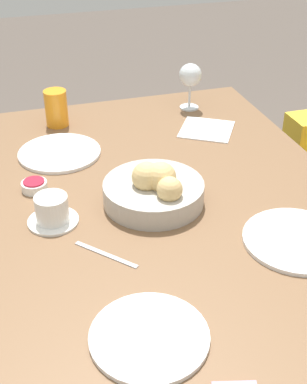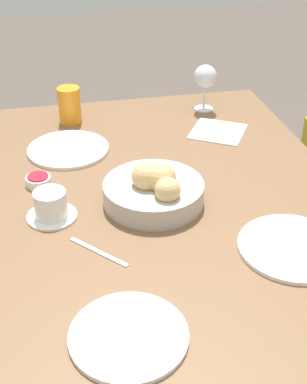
% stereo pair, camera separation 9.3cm
% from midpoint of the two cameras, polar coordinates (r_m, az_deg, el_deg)
% --- Properties ---
extents(dining_table, '(1.45, 0.92, 0.74)m').
position_cam_midpoint_polar(dining_table, '(1.35, 4.53, -5.47)').
color(dining_table, brown).
rests_on(dining_table, ground_plane).
extents(bread_basket, '(0.25, 0.25, 0.12)m').
position_cam_midpoint_polar(bread_basket, '(1.31, 2.12, 0.19)').
color(bread_basket, '#B2ADA3').
rests_on(bread_basket, dining_table).
extents(plate_near_left, '(0.24, 0.24, 0.01)m').
position_cam_midpoint_polar(plate_near_left, '(1.58, -7.43, 4.51)').
color(plate_near_left, white).
rests_on(plate_near_left, dining_table).
extents(plate_near_right, '(0.22, 0.22, 0.01)m').
position_cam_midpoint_polar(plate_near_right, '(0.99, 0.11, -15.16)').
color(plate_near_right, white).
rests_on(plate_near_right, dining_table).
extents(plate_far_center, '(0.24, 0.24, 0.01)m').
position_cam_midpoint_polar(plate_far_center, '(1.23, 16.77, -5.73)').
color(plate_far_center, white).
rests_on(plate_far_center, dining_table).
extents(juice_glass, '(0.07, 0.07, 0.12)m').
position_cam_midpoint_polar(juice_glass, '(1.74, -7.42, 9.16)').
color(juice_glass, orange).
rests_on(juice_glass, dining_table).
extents(wine_glass, '(0.08, 0.08, 0.16)m').
position_cam_midpoint_polar(wine_glass, '(1.81, 7.04, 11.96)').
color(wine_glass, silver).
rests_on(wine_glass, dining_table).
extents(coffee_cup, '(0.12, 0.12, 0.07)m').
position_cam_midpoint_polar(coffee_cup, '(1.28, -8.86, -1.54)').
color(coffee_cup, white).
rests_on(coffee_cup, dining_table).
extents(jam_bowl_berry, '(0.07, 0.07, 0.03)m').
position_cam_midpoint_polar(jam_bowl_berry, '(1.42, -10.36, 1.17)').
color(jam_bowl_berry, white).
rests_on(jam_bowl_berry, dining_table).
extents(fork_silver, '(0.13, 0.12, 0.00)m').
position_cam_midpoint_polar(fork_silver, '(1.17, -3.62, -6.44)').
color(fork_silver, '#B7B7BC').
rests_on(fork_silver, dining_table).
extents(napkin, '(0.22, 0.22, 0.00)m').
position_cam_midpoint_polar(napkin, '(1.70, 8.46, 6.37)').
color(napkin, white).
rests_on(napkin, dining_table).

